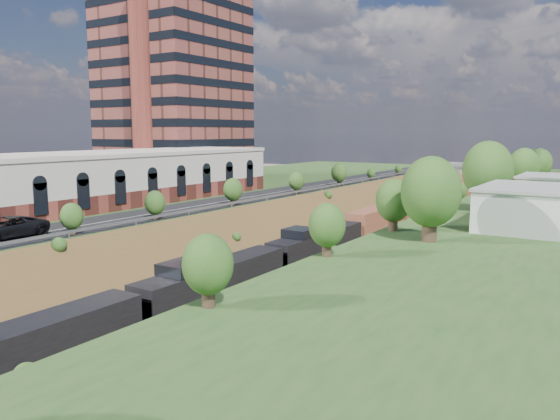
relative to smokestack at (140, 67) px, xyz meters
The scene contains 17 objects.
platform_left 23.05m from the smokestack, 53.13° to the left, with size 44.00×180.00×5.00m, color #2B4E20.
embankment_left 35.58m from the smokestack, ahead, with size 7.07×180.00×7.07m, color brown.
embankment_right 53.39m from the smokestack, ahead, with size 7.07×180.00×7.07m, color brown.
rail_left_track 41.86m from the smokestack, ahead, with size 1.58×180.00×0.18m, color gray.
rail_right_track 46.11m from the smokestack, ahead, with size 1.58×180.00×0.18m, color gray.
road 28.88m from the smokestack, 11.04° to the left, with size 8.00×180.00×0.10m, color black.
guardrail 31.59m from the smokestack, ahead, with size 0.10×171.00×0.70m.
commercial_building 25.69m from the smokestack, 66.04° to the right, with size 14.30×62.30×7.00m.
highrise_tower 19.55m from the smokestack, 116.57° to the left, with size 22.00×22.00×53.90m.
smokestack is the anchor object (origin of this frame).
overpass 77.82m from the smokestack, 61.39° to the left, with size 24.50×8.30×7.40m.
white_building_near 62.29m from the smokestack, ahead, with size 9.00×12.00×4.00m, color silver.
white_building_far 64.31m from the smokestack, 16.97° to the left, with size 8.00×10.00×3.60m, color silver.
tree_right_large 57.52m from the smokestack, 16.80° to the right, with size 5.25×5.25×7.61m.
tree_left_crest 46.95m from the smokestack, 56.09° to the right, with size 2.45×2.45×3.55m.
freight_train 53.00m from the smokestack, 36.44° to the left, with size 2.85×160.93×4.55m.
suv 45.36m from the smokestack, 60.26° to the right, with size 3.22×6.98×1.94m, color black.
Camera 1 is at (31.77, -7.29, 14.74)m, focal length 35.00 mm.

